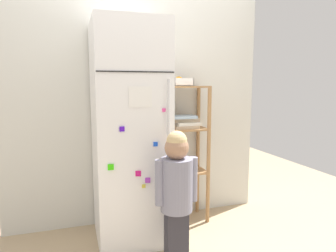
# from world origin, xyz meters

# --- Properties ---
(ground_plane) EXTENTS (6.00, 6.00, 0.00)m
(ground_plane) POSITION_xyz_m (0.00, 0.00, 0.00)
(ground_plane) COLOR tan
(kitchen_wall_back) EXTENTS (2.48, 0.03, 2.33)m
(kitchen_wall_back) POSITION_xyz_m (0.00, 0.36, 1.16)
(kitchen_wall_back) COLOR silver
(kitchen_wall_back) RESTS_ON ground
(refrigerator) EXTENTS (0.58, 0.66, 1.83)m
(refrigerator) POSITION_xyz_m (-0.15, 0.02, 0.91)
(refrigerator) COLOR white
(refrigerator) RESTS_ON ground
(child_standing) EXTENTS (0.32, 0.24, 1.00)m
(child_standing) POSITION_xyz_m (0.09, -0.47, 0.60)
(child_standing) COLOR #313039
(child_standing) RESTS_ON ground
(pantry_shelf_unit) EXTENTS (0.43, 0.29, 1.31)m
(pantry_shelf_unit) POSITION_xyz_m (0.41, 0.19, 0.80)
(pantry_shelf_unit) COLOR #9E7247
(pantry_shelf_unit) RESTS_ON ground
(fruit_bin) EXTENTS (0.18, 0.17, 0.09)m
(fruit_bin) POSITION_xyz_m (0.37, 0.19, 1.35)
(fruit_bin) COLOR white
(fruit_bin) RESTS_ON pantry_shelf_unit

